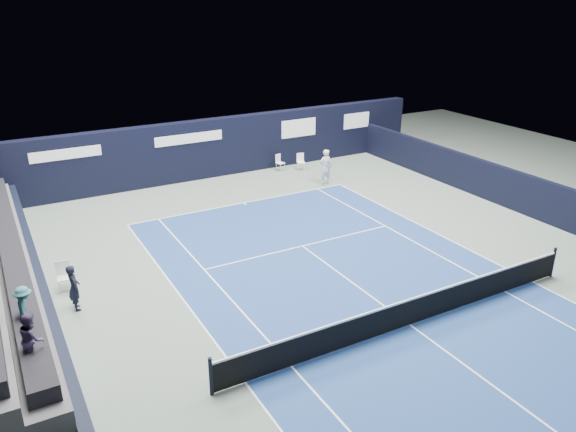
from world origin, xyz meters
name	(u,v)px	position (x,y,z in m)	size (l,w,h in m)	color
ground	(370,296)	(0.00, 2.00, 0.00)	(48.00, 48.00, 0.00)	slate
court_surface	(410,325)	(0.00, 0.00, 0.00)	(10.97, 23.77, 0.01)	navy
enclosure_wall_right	(500,185)	(10.50, 6.00, 0.90)	(0.30, 22.00, 1.80)	black
folding_chair_back_a	(279,160)	(3.95, 15.70, 0.60)	(0.50, 0.52, 0.90)	white
folding_chair_back_b	(301,160)	(5.08, 15.21, 0.52)	(0.50, 0.49, 0.91)	white
line_judge_chair	(63,274)	(-8.71, 7.35, 0.58)	(0.48, 0.47, 1.03)	silver
line_judge	(74,288)	(-8.60, 5.87, 0.76)	(0.56, 0.37, 1.53)	black
court_markings	(410,325)	(0.00, 0.00, 0.01)	(11.03, 23.83, 0.00)	white
tennis_net	(411,311)	(0.00, 0.00, 0.51)	(12.90, 0.10, 1.10)	black
back_sponsor_wall	(206,149)	(0.01, 16.50, 1.55)	(26.00, 0.63, 3.10)	black
side_barrier_left	(44,298)	(-9.50, 5.97, 0.60)	(0.33, 22.00, 1.20)	black
tennis_player	(325,167)	(4.93, 12.46, 0.91)	(0.68, 0.85, 1.82)	silver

